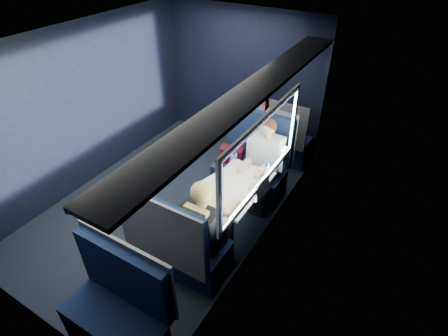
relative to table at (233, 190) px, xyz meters
The scene contains 13 objects.
ground 1.23m from the table, behind, with size 2.80×4.20×0.01m, color black.
room_shell 1.30m from the table, behind, with size 3.00×4.40×2.40m.
table is the anchor object (origin of this frame).
seat_bay_near 0.92m from the table, 102.61° to the left, with size 1.04×0.62×1.26m.
seat_bay_far 0.93m from the table, 101.78° to the right, with size 1.04×0.62×1.26m.
seat_row_front 1.82m from the table, 95.80° to the left, with size 1.04×0.51×1.16m.
seat_row_back 1.82m from the table, 95.80° to the right, with size 1.04×0.51×1.16m.
man 0.70m from the table, 84.48° to the left, with size 0.53×0.56×1.32m.
woman 0.71m from the table, 84.55° to the right, with size 0.53×0.56×1.32m.
papers 0.11m from the table, 129.35° to the left, with size 0.55×0.80×0.01m, color white.
laptop 0.35m from the table, ahead, with size 0.24×0.31×0.22m.
bottle_small 0.46m from the table, 48.80° to the left, with size 0.07×0.07×0.24m.
cup 0.42m from the table, 62.86° to the left, with size 0.08×0.08×0.10m, color white.
Camera 1 is at (2.60, -2.86, 3.36)m, focal length 28.00 mm.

